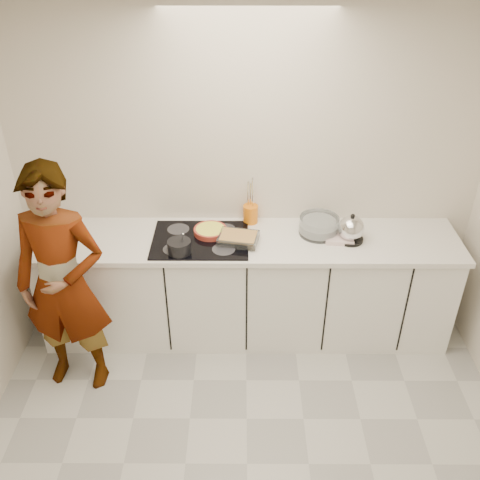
{
  "coord_description": "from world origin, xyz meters",
  "views": [
    {
      "loc": [
        -0.04,
        -2.13,
        3.09
      ],
      "look_at": [
        -0.05,
        1.05,
        1.05
      ],
      "focal_mm": 40.0,
      "sensor_mm": 36.0,
      "label": 1
    }
  ],
  "objects_px": {
    "kettle": "(351,229)",
    "cook": "(63,284)",
    "saucepan": "(179,247)",
    "baking_dish": "(238,238)",
    "hob": "(200,240)",
    "tart_dish": "(210,231)",
    "utensil_crock": "(251,214)",
    "mixing_bowl": "(319,226)"
  },
  "relations": [
    {
      "from": "kettle",
      "to": "utensil_crock",
      "type": "distance_m",
      "value": 0.79
    },
    {
      "from": "baking_dish",
      "to": "kettle",
      "type": "xyz_separation_m",
      "value": [
        0.84,
        0.04,
        0.05
      ]
    },
    {
      "from": "hob",
      "to": "tart_dish",
      "type": "xyz_separation_m",
      "value": [
        0.07,
        0.08,
        0.03
      ]
    },
    {
      "from": "saucepan",
      "to": "kettle",
      "type": "height_order",
      "value": "kettle"
    },
    {
      "from": "utensil_crock",
      "to": "mixing_bowl",
      "type": "bearing_deg",
      "value": -18.35
    },
    {
      "from": "tart_dish",
      "to": "mixing_bowl",
      "type": "height_order",
      "value": "mixing_bowl"
    },
    {
      "from": "mixing_bowl",
      "to": "kettle",
      "type": "xyz_separation_m",
      "value": [
        0.23,
        -0.1,
        0.03
      ]
    },
    {
      "from": "hob",
      "to": "tart_dish",
      "type": "relative_size",
      "value": 2.63
    },
    {
      "from": "cook",
      "to": "tart_dish",
      "type": "bearing_deg",
      "value": 36.48
    },
    {
      "from": "utensil_crock",
      "to": "saucepan",
      "type": "bearing_deg",
      "value": -138.76
    },
    {
      "from": "baking_dish",
      "to": "kettle",
      "type": "bearing_deg",
      "value": 2.87
    },
    {
      "from": "hob",
      "to": "kettle",
      "type": "xyz_separation_m",
      "value": [
        1.13,
        0.01,
        0.09
      ]
    },
    {
      "from": "saucepan",
      "to": "mixing_bowl",
      "type": "relative_size",
      "value": 0.58
    },
    {
      "from": "hob",
      "to": "baking_dish",
      "type": "bearing_deg",
      "value": -6.75
    },
    {
      "from": "hob",
      "to": "utensil_crock",
      "type": "relative_size",
      "value": 4.93
    },
    {
      "from": "kettle",
      "to": "hob",
      "type": "bearing_deg",
      "value": -179.59
    },
    {
      "from": "hob",
      "to": "mixing_bowl",
      "type": "height_order",
      "value": "mixing_bowl"
    },
    {
      "from": "baking_dish",
      "to": "utensil_crock",
      "type": "height_order",
      "value": "utensil_crock"
    },
    {
      "from": "kettle",
      "to": "tart_dish",
      "type": "bearing_deg",
      "value": 175.99
    },
    {
      "from": "saucepan",
      "to": "mixing_bowl",
      "type": "bearing_deg",
      "value": 15.21
    },
    {
      "from": "tart_dish",
      "to": "utensil_crock",
      "type": "height_order",
      "value": "utensil_crock"
    },
    {
      "from": "baking_dish",
      "to": "utensil_crock",
      "type": "xyz_separation_m",
      "value": [
        0.09,
        0.31,
        0.03
      ]
    },
    {
      "from": "utensil_crock",
      "to": "cook",
      "type": "height_order",
      "value": "cook"
    },
    {
      "from": "kettle",
      "to": "cook",
      "type": "relative_size",
      "value": 0.13
    },
    {
      "from": "hob",
      "to": "utensil_crock",
      "type": "distance_m",
      "value": 0.48
    },
    {
      "from": "tart_dish",
      "to": "baking_dish",
      "type": "relative_size",
      "value": 0.84
    },
    {
      "from": "mixing_bowl",
      "to": "kettle",
      "type": "relative_size",
      "value": 1.58
    },
    {
      "from": "baking_dish",
      "to": "kettle",
      "type": "relative_size",
      "value": 1.38
    },
    {
      "from": "baking_dish",
      "to": "kettle",
      "type": "height_order",
      "value": "kettle"
    },
    {
      "from": "mixing_bowl",
      "to": "kettle",
      "type": "bearing_deg",
      "value": -22.91
    },
    {
      "from": "hob",
      "to": "tart_dish",
      "type": "bearing_deg",
      "value": 48.51
    },
    {
      "from": "cook",
      "to": "mixing_bowl",
      "type": "bearing_deg",
      "value": 24.14
    },
    {
      "from": "hob",
      "to": "tart_dish",
      "type": "height_order",
      "value": "tart_dish"
    },
    {
      "from": "baking_dish",
      "to": "cook",
      "type": "distance_m",
      "value": 1.28
    },
    {
      "from": "tart_dish",
      "to": "utensil_crock",
      "type": "xyz_separation_m",
      "value": [
        0.31,
        0.19,
        0.04
      ]
    },
    {
      "from": "baking_dish",
      "to": "hob",
      "type": "bearing_deg",
      "value": 173.25
    },
    {
      "from": "saucepan",
      "to": "cook",
      "type": "distance_m",
      "value": 0.83
    },
    {
      "from": "hob",
      "to": "cook",
      "type": "relative_size",
      "value": 0.41
    },
    {
      "from": "saucepan",
      "to": "kettle",
      "type": "distance_m",
      "value": 1.28
    },
    {
      "from": "saucepan",
      "to": "baking_dish",
      "type": "height_order",
      "value": "saucepan"
    },
    {
      "from": "baking_dish",
      "to": "mixing_bowl",
      "type": "height_order",
      "value": "mixing_bowl"
    },
    {
      "from": "mixing_bowl",
      "to": "cook",
      "type": "bearing_deg",
      "value": -161.49
    }
  ]
}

